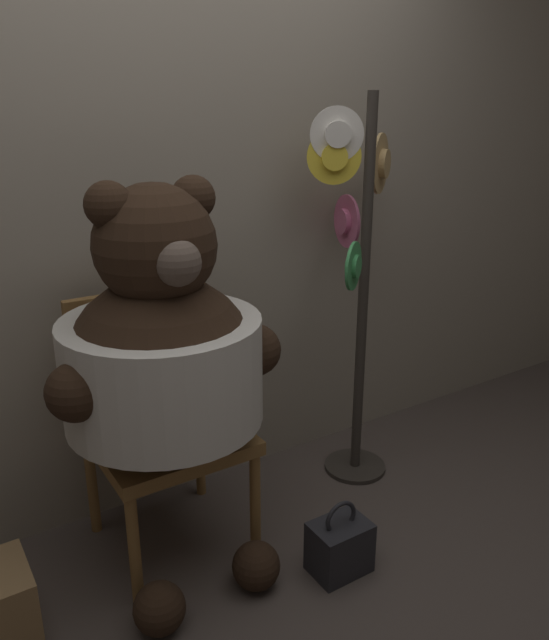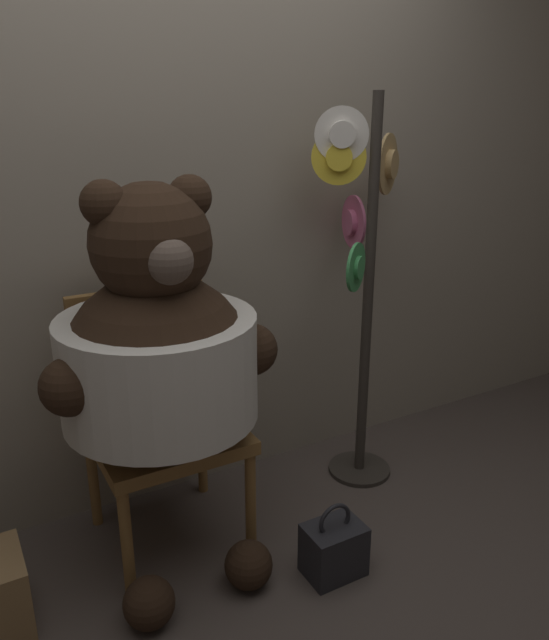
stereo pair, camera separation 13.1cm
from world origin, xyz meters
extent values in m
plane|color=#4C423D|center=(0.00, 0.00, 0.00)|extent=(14.00, 14.00, 0.00)
cube|color=gray|center=(0.00, 0.64, 1.35)|extent=(8.00, 0.10, 2.70)
cylinder|color=olive|center=(-0.42, 0.02, 0.22)|extent=(0.04, 0.04, 0.43)
cylinder|color=olive|center=(0.05, 0.02, 0.22)|extent=(0.04, 0.04, 0.43)
cylinder|color=olive|center=(-0.42, 0.49, 0.22)|extent=(0.04, 0.04, 0.43)
cylinder|color=olive|center=(0.05, 0.49, 0.22)|extent=(0.04, 0.04, 0.43)
cube|color=olive|center=(-0.18, 0.26, 0.46)|extent=(0.52, 0.52, 0.05)
cube|color=olive|center=(-0.18, 0.50, 0.72)|extent=(0.52, 0.04, 0.47)
sphere|color=black|center=(-0.22, 0.18, 0.76)|extent=(0.65, 0.65, 0.65)
cylinder|color=silver|center=(-0.22, 0.18, 0.76)|extent=(0.67, 0.67, 0.36)
sphere|color=black|center=(-0.22, 0.18, 1.19)|extent=(0.39, 0.39, 0.39)
sphere|color=black|center=(-0.35, 0.18, 1.32)|extent=(0.14, 0.14, 0.14)
sphere|color=black|center=(-0.08, 0.18, 1.32)|extent=(0.14, 0.14, 0.14)
sphere|color=brown|center=(-0.22, 0.01, 1.17)|extent=(0.14, 0.14, 0.14)
sphere|color=black|center=(-0.53, 0.10, 0.79)|extent=(0.18, 0.18, 0.18)
sphere|color=black|center=(0.09, 0.10, 0.79)|extent=(0.18, 0.18, 0.18)
sphere|color=black|center=(-0.40, -0.12, 0.09)|extent=(0.17, 0.17, 0.17)
sphere|color=black|center=(-0.04, -0.12, 0.09)|extent=(0.17, 0.17, 0.17)
cylinder|color=#332D28|center=(0.73, 0.28, 0.01)|extent=(0.28, 0.28, 0.02)
cylinder|color=#332D28|center=(0.73, 0.28, 0.83)|extent=(0.04, 0.04, 1.65)
cylinder|color=#3D9351|center=(0.59, 0.18, 1.01)|extent=(0.16, 0.12, 0.19)
cylinder|color=#3D9351|center=(0.59, 0.18, 1.01)|extent=(0.10, 0.09, 0.09)
cylinder|color=tan|center=(0.88, 0.38, 1.37)|extent=(0.21, 0.15, 0.25)
cylinder|color=tan|center=(0.88, 0.38, 1.37)|extent=(0.13, 0.12, 0.12)
cylinder|color=#D16693|center=(0.77, 0.45, 1.13)|extent=(0.06, 0.23, 0.23)
cylinder|color=#D16693|center=(0.77, 0.45, 1.13)|extent=(0.08, 0.12, 0.11)
cylinder|color=silver|center=(0.62, 0.34, 1.49)|extent=(0.19, 0.11, 0.21)
cylinder|color=silver|center=(0.62, 0.34, 1.49)|extent=(0.12, 0.11, 0.10)
cylinder|color=yellow|center=(0.61, 0.35, 1.41)|extent=(0.19, 0.12, 0.21)
cylinder|color=yellow|center=(0.61, 0.35, 1.41)|extent=(0.12, 0.10, 0.10)
cube|color=#232328|center=(0.26, -0.21, 0.10)|extent=(0.21, 0.15, 0.20)
torus|color=#232328|center=(0.26, -0.21, 0.22)|extent=(0.13, 0.02, 0.13)
camera|label=1|loc=(-0.93, -1.64, 1.61)|focal=35.00mm
camera|label=2|loc=(-0.82, -1.71, 1.61)|focal=35.00mm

